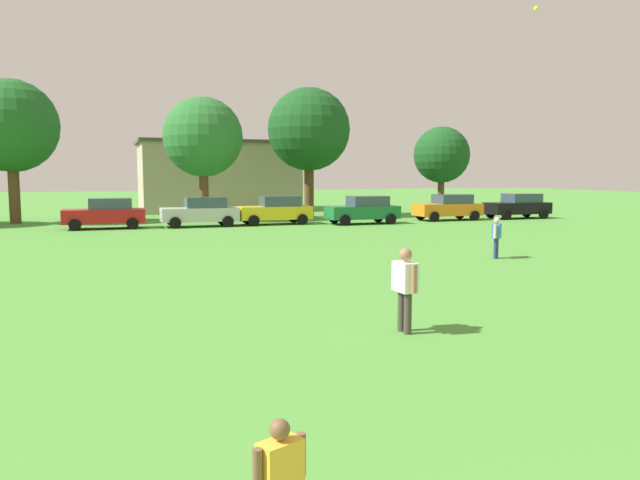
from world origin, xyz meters
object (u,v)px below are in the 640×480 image
at_px(parked_car_silver_1, 201,212).
at_px(tree_far_right, 442,155).
at_px(adult_bystander, 405,283).
at_px(parked_car_orange_4, 449,207).
at_px(bystander_near_trees, 496,234).
at_px(parked_car_green_3, 364,210).
at_px(tree_left, 11,126).
at_px(tree_center, 203,137).
at_px(parked_car_black_5, 518,206).
at_px(parked_car_red_0, 105,213).
at_px(tree_right, 309,130).
at_px(child_kite_flyer, 280,473).
at_px(parked_car_yellow_2, 276,210).

xyz_separation_m(parked_car_silver_1, tree_far_right, (18.62, 5.43, 3.52)).
bearing_deg(adult_bystander, parked_car_orange_4, 145.23).
height_order(bystander_near_trees, parked_car_orange_4, parked_car_orange_4).
bearing_deg(parked_car_silver_1, adult_bystander, 90.48).
distance_m(parked_car_green_3, parked_car_orange_4, 6.41).
distance_m(parked_car_silver_1, tree_left, 12.86).
bearing_deg(tree_left, parked_car_orange_4, -13.25).
xyz_separation_m(adult_bystander, tree_center, (0.62, 29.64, 4.33)).
xyz_separation_m(parked_car_black_5, tree_center, (-20.31, 4.80, 4.44)).
xyz_separation_m(parked_car_green_3, tree_left, (-19.87, 7.07, 4.97)).
xyz_separation_m(parked_car_red_0, parked_car_green_3, (14.70, -1.55, 0.00)).
xyz_separation_m(adult_bystander, tree_right, (8.17, 31.16, 5.07)).
relative_size(tree_left, tree_right, 0.97).
relative_size(adult_bystander, tree_left, 0.19).
height_order(parked_car_green_3, parked_car_black_5, same).
height_order(adult_bystander, tree_right, tree_right).
bearing_deg(tree_center, parked_car_orange_4, -17.30).
bearing_deg(parked_car_black_5, adult_bystander, 49.88).
xyz_separation_m(parked_car_black_5, tree_left, (-31.48, 6.29, 4.97)).
bearing_deg(parked_car_red_0, tree_far_right, -167.80).
bearing_deg(child_kite_flyer, parked_car_black_5, 27.81).
distance_m(parked_car_green_3, tree_far_right, 11.82).
bearing_deg(parked_car_black_5, parked_car_silver_1, -1.30).
xyz_separation_m(child_kite_flyer, tree_far_right, (22.50, 36.70, 3.72)).
bearing_deg(bystander_near_trees, child_kite_flyer, -175.93).
distance_m(child_kite_flyer, parked_car_red_0, 31.58).
height_order(parked_car_yellow_2, tree_right, tree_right).
bearing_deg(adult_bystander, tree_far_right, 146.45).
relative_size(parked_car_green_3, parked_car_black_5, 1.00).
distance_m(bystander_near_trees, parked_car_black_5, 21.02).
bearing_deg(tree_left, parked_car_silver_1, -29.34).
bearing_deg(parked_car_orange_4, bystander_near_trees, 64.70).
bearing_deg(tree_right, parked_car_orange_4, -39.59).
relative_size(tree_left, tree_far_right, 1.33).
relative_size(parked_car_red_0, parked_car_yellow_2, 1.00).
bearing_deg(tree_left, tree_right, 0.09).
xyz_separation_m(parked_car_orange_4, tree_left, (-26.22, 6.17, 4.97)).
bearing_deg(adult_bystander, tree_center, 176.15).
bearing_deg(tree_far_right, tree_left, 179.25).
distance_m(adult_bystander, bystander_near_trees, 11.49).
distance_m(parked_car_silver_1, tree_right, 11.45).
relative_size(parked_car_yellow_2, tree_right, 0.48).
distance_m(child_kite_flyer, tree_far_right, 43.20).
bearing_deg(parked_car_green_3, tree_left, -19.58).
height_order(parked_car_black_5, tree_far_right, tree_far_right).
xyz_separation_m(parked_car_green_3, parked_car_orange_4, (6.35, 0.89, 0.00)).
bearing_deg(bystander_near_trees, tree_center, 62.61).
xyz_separation_m(parked_car_yellow_2, tree_far_right, (14.18, 5.31, 3.52)).
bearing_deg(tree_center, parked_car_red_0, -146.08).
relative_size(parked_car_red_0, tree_right, 0.48).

